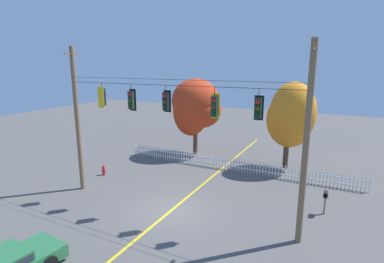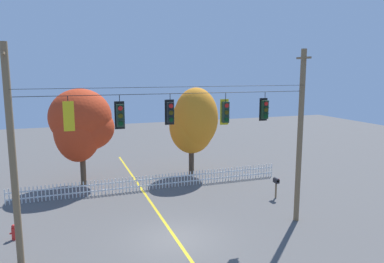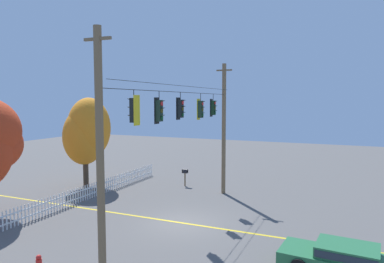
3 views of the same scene
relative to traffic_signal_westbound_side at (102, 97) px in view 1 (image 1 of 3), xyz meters
The scene contains 13 objects.
ground 7.61m from the traffic_signal_westbound_side, ahead, with size 80.00×80.00×0.00m, color #565451.
lane_centerline_stripe 7.60m from the traffic_signal_westbound_side, ahead, with size 0.16×36.00×0.01m, color gold.
signal_support_span 4.79m from the traffic_signal_westbound_side, ahead, with size 13.76×1.10×9.01m.
traffic_signal_westbound_side is the anchor object (origin of this frame).
traffic_signal_southbound_primary 2.08m from the traffic_signal_westbound_side, ahead, with size 0.43×0.38×1.49m.
traffic_signal_eastbound_side 4.32m from the traffic_signal_westbound_side, ahead, with size 0.43×0.38×1.41m.
traffic_signal_northbound_secondary 7.04m from the traffic_signal_westbound_side, ahead, with size 0.43×0.38×1.54m.
traffic_signal_northbound_primary 9.15m from the traffic_signal_westbound_side, ahead, with size 0.43×0.38×1.44m.
white_picket_fence 10.92m from the traffic_signal_westbound_side, 54.99° to the left, with size 18.29×0.06×1.00m.
autumn_maple_near_fence 10.51m from the traffic_signal_westbound_side, 84.68° to the left, with size 4.41×4.02×6.75m.
autumn_maple_mid 13.71m from the traffic_signal_westbound_side, 47.89° to the left, with size 3.66×3.22×6.73m.
fire_hydrant 6.82m from the traffic_signal_westbound_side, 136.99° to the left, with size 0.38×0.22×0.76m.
roadside_mailbox 13.58m from the traffic_signal_westbound_side, 15.53° to the left, with size 0.25×0.44×1.31m.
Camera 1 is at (8.04, -13.38, 7.98)m, focal length 28.43 mm.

